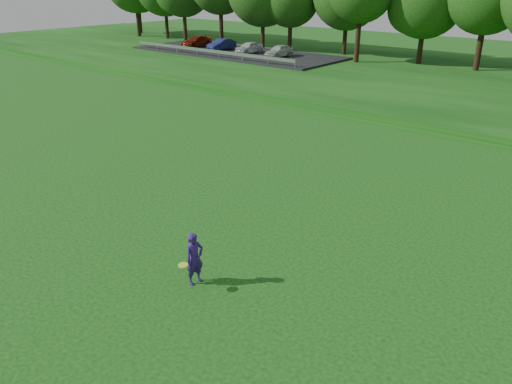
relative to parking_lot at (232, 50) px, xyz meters
The scene contains 5 objects.
ground 40.76m from the parking_lot, 53.57° to the right, with size 140.00×140.00×0.00m, color #0D400C.
berm 24.23m from the parking_lot, ahead, with size 130.00×30.00×0.60m, color #0D400C.
walking_path 27.38m from the parking_lot, 27.85° to the right, with size 130.00×1.60×0.04m, color gray.
parking_lot is the anchor object (origin of this frame).
woman 43.34m from the parking_lot, 49.36° to the right, with size 0.46×0.96×1.62m.
Camera 1 is at (13.35, -8.58, 8.31)m, focal length 35.00 mm.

